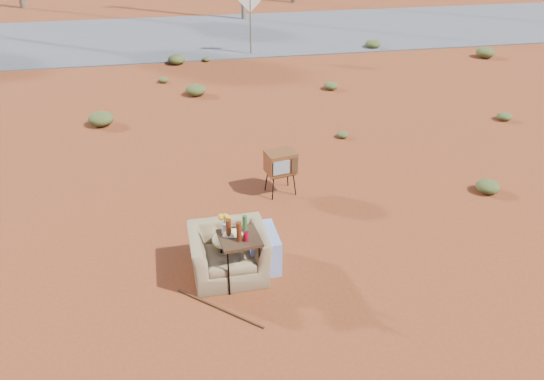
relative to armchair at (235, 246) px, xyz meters
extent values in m
plane|color=maroon|center=(0.49, -0.30, -0.46)|extent=(140.00, 140.00, 0.00)
cube|color=#565659|center=(0.49, 14.70, -0.44)|extent=(140.00, 7.00, 0.04)
imported|color=olive|center=(-0.10, -0.02, 0.03)|extent=(1.14, 0.77, 0.98)
ellipsoid|color=#F0DD92|center=(-0.15, 0.03, 0.11)|extent=(0.35, 0.35, 0.21)
ellipsoid|color=#F0DD92|center=(-0.04, -0.21, 0.30)|extent=(0.31, 0.16, 0.31)
cube|color=navy|center=(0.42, 0.10, -0.17)|extent=(0.49, 0.74, 0.57)
cube|color=black|center=(1.13, 2.19, -0.03)|extent=(0.53, 0.44, 0.03)
cylinder|color=black|center=(0.94, 1.99, -0.24)|extent=(0.03, 0.03, 0.43)
cylinder|color=black|center=(1.37, 2.07, -0.24)|extent=(0.03, 0.03, 0.43)
cylinder|color=black|center=(0.88, 2.32, -0.24)|extent=(0.03, 0.03, 0.43)
cylinder|color=black|center=(1.31, 2.40, -0.24)|extent=(0.03, 0.03, 0.43)
cube|color=brown|center=(1.13, 2.19, 0.19)|extent=(0.60, 0.51, 0.41)
cube|color=gray|center=(1.10, 1.96, 0.19)|extent=(0.32, 0.08, 0.26)
cube|color=#472D19|center=(1.35, 2.01, 0.19)|extent=(0.12, 0.04, 0.29)
cube|color=#392514|center=(0.04, -0.27, 0.33)|extent=(0.62, 0.62, 0.04)
cylinder|color=black|center=(-0.15, -0.52, -0.07)|extent=(0.03, 0.03, 0.78)
cylinder|color=black|center=(0.29, -0.46, -0.07)|extent=(0.03, 0.03, 0.78)
cylinder|color=black|center=(-0.20, -0.07, -0.07)|extent=(0.03, 0.03, 0.78)
cylinder|color=black|center=(0.24, -0.02, -0.07)|extent=(0.03, 0.03, 0.78)
cylinder|color=#4F200D|center=(-0.10, -0.23, 0.49)|extent=(0.08, 0.08, 0.29)
cylinder|color=#4F200D|center=(0.03, -0.36, 0.50)|extent=(0.07, 0.07, 0.31)
cylinder|color=#285123|center=(0.14, -0.14, 0.48)|extent=(0.07, 0.07, 0.27)
cylinder|color=red|center=(0.12, -0.37, 0.42)|extent=(0.07, 0.07, 0.15)
cylinder|color=silver|center=(-0.14, -0.12, 0.43)|extent=(0.09, 0.09, 0.16)
ellipsoid|color=orange|center=(-0.14, -0.12, 0.59)|extent=(0.18, 0.18, 0.13)
cylinder|color=#512C15|center=(-0.32, -0.79, -0.44)|extent=(1.11, 0.99, 0.04)
cylinder|color=brown|center=(1.99, 11.70, 0.54)|extent=(0.06, 0.06, 2.00)
cube|color=silver|center=(1.99, 11.70, 1.34)|extent=(0.78, 0.04, 0.78)
ellipsoid|color=#445324|center=(4.99, 1.50, -0.34)|extent=(0.44, 0.44, 0.24)
ellipsoid|color=#445324|center=(-2.51, 6.20, -0.29)|extent=(0.60, 0.60, 0.33)
ellipsoid|color=#445324|center=(7.29, 4.70, -0.36)|extent=(0.36, 0.36, 0.20)
ellipsoid|color=#445324|center=(3.69, 7.70, -0.35)|extent=(0.40, 0.40, 0.22)
ellipsoid|color=#445324|center=(-1.01, 9.20, -0.37)|extent=(0.30, 0.30, 0.17)
camera|label=1|loc=(-0.61, -6.33, 4.60)|focal=35.00mm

